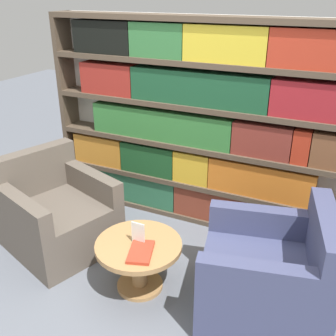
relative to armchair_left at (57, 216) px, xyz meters
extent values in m
plane|color=slate|center=(0.98, -0.26, -0.30)|extent=(14.00, 14.00, 0.00)
cube|color=silver|center=(0.98, 1.13, 0.68)|extent=(3.11, 0.05, 1.97)
cube|color=brown|center=(-0.55, 1.00, 0.68)|extent=(0.05, 0.30, 1.97)
cube|color=brown|center=(0.98, 1.00, -0.28)|extent=(3.01, 0.30, 0.05)
cube|color=brown|center=(0.98, 1.00, 0.09)|extent=(3.01, 0.30, 0.05)
cube|color=brown|center=(0.98, 1.00, 0.49)|extent=(3.01, 0.30, 0.05)
cube|color=brown|center=(0.98, 1.00, 0.88)|extent=(3.01, 0.30, 0.05)
cube|color=brown|center=(0.98, 1.00, 1.28)|extent=(3.01, 0.30, 0.05)
cube|color=brown|center=(0.98, 1.00, 1.64)|extent=(3.01, 0.30, 0.05)
cube|color=#2D6847|center=(0.17, 0.98, -0.09)|extent=(1.16, 0.20, 0.31)
cube|color=brown|center=(1.24, 0.98, -0.09)|extent=(0.96, 0.20, 0.31)
cube|color=maroon|center=(1.94, 0.98, -0.09)|extent=(0.43, 0.20, 0.31)
cube|color=orange|center=(-0.16, 0.98, 0.27)|extent=(0.59, 0.20, 0.31)
cube|color=#1B4C25|center=(0.44, 0.98, 0.27)|extent=(0.59, 0.20, 0.31)
cube|color=gold|center=(0.92, 0.98, 0.27)|extent=(0.36, 0.20, 0.31)
cube|color=orange|center=(1.59, 0.98, 0.27)|extent=(0.96, 0.20, 0.31)
cube|color=#347937|center=(0.57, 0.98, 0.66)|extent=(1.47, 0.20, 0.30)
cube|color=maroon|center=(1.57, 0.98, 0.66)|extent=(0.51, 0.20, 0.30)
cube|color=#B02F1A|center=(1.91, 0.98, 0.66)|extent=(0.14, 0.20, 0.30)
cube|color=maroon|center=(0.00, 0.98, 1.06)|extent=(0.58, 0.20, 0.30)
cube|color=#1B4F2F|center=(0.95, 0.98, 1.06)|extent=(1.30, 0.20, 0.30)
cube|color=maroon|center=(1.88, 0.98, 1.06)|extent=(0.54, 0.20, 0.30)
cube|color=black|center=(-0.02, 0.98, 1.45)|extent=(0.62, 0.20, 0.30)
cube|color=#34753C|center=(0.56, 0.98, 1.45)|extent=(0.52, 0.20, 0.30)
cube|color=gold|center=(1.19, 0.98, 1.45)|extent=(0.72, 0.20, 0.30)
cube|color=#B8331F|center=(1.88, 0.98, 1.45)|extent=(0.65, 0.20, 0.30)
cube|color=brown|center=(0.03, -0.01, -0.08)|extent=(1.08, 1.04, 0.43)
cube|color=brown|center=(-0.31, 0.10, 0.34)|extent=(0.39, 0.81, 0.42)
cube|color=brown|center=(-0.01, -0.36, 0.24)|extent=(0.73, 0.35, 0.22)
cube|color=brown|center=(0.21, 0.29, 0.24)|extent=(0.73, 0.35, 0.22)
cube|color=#42476B|center=(1.87, -0.01, -0.08)|extent=(1.02, 0.98, 0.43)
cube|color=#42476B|center=(2.22, 0.07, 0.34)|extent=(0.31, 0.82, 0.42)
cube|color=#42476B|center=(1.72, 0.31, 0.24)|extent=(0.74, 0.28, 0.22)
cube|color=#42476B|center=(1.88, -0.36, 0.24)|extent=(0.74, 0.28, 0.22)
cylinder|color=#AD7F4C|center=(0.95, -0.19, -0.11)|extent=(0.12, 0.12, 0.37)
cylinder|color=#AD7F4C|center=(0.95, -0.19, -0.29)|extent=(0.37, 0.37, 0.03)
cylinder|color=#AD7F4C|center=(0.95, -0.19, 0.09)|extent=(0.66, 0.66, 0.04)
cube|color=black|center=(0.95, -0.19, 0.12)|extent=(0.06, 0.06, 0.01)
cube|color=silver|center=(0.95, -0.19, 0.20)|extent=(0.11, 0.01, 0.18)
cube|color=#B73823|center=(1.03, -0.29, 0.13)|extent=(0.24, 0.31, 0.03)
camera|label=1|loc=(2.22, -2.32, 1.87)|focal=42.00mm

